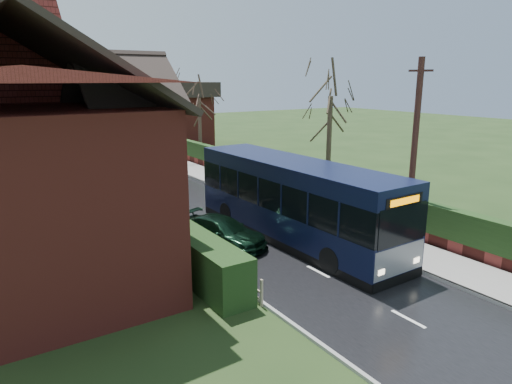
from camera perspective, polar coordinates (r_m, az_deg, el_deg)
ground at (r=18.39m, az=3.69°, el=-7.86°), size 140.00×140.00×0.00m
road at (r=26.66m, az=-9.26°, el=-1.03°), size 6.00×100.00×0.02m
pavement at (r=28.55m, az=-1.46°, el=0.29°), size 2.50×100.00×0.14m
kerb_right at (r=27.96m, az=-3.55°, el=-0.03°), size 0.12×100.00×0.14m
kerb_left at (r=25.63m, az=-15.50°, el=-1.88°), size 0.12×100.00×0.10m
front_hedge at (r=20.60m, az=-13.58°, el=-3.45°), size 1.20×16.00×1.60m
picket_fence at (r=20.95m, az=-11.59°, el=-4.05°), size 0.10×16.00×0.90m
right_wall_hedge at (r=29.17m, az=1.12°, el=2.49°), size 0.60×50.00×1.80m
brick_house at (r=18.63m, az=-28.12°, el=4.76°), size 9.30×14.60×10.30m
bus at (r=19.66m, az=4.79°, el=-1.16°), size 2.84×11.42×3.45m
car_silver at (r=25.45m, az=-11.88°, el=-0.39°), size 2.14×3.99×1.29m
car_green at (r=19.18m, az=-4.28°, el=-5.00°), size 2.97×4.50×1.21m
car_distant at (r=50.67m, az=-18.92°, el=6.18°), size 1.59×3.72×1.19m
bus_stop_sign at (r=24.78m, az=2.89°, el=2.46°), size 0.09×0.43×2.86m
telegraph_pole at (r=20.51m, az=19.16°, el=4.98°), size 0.40×0.97×7.70m
tree_right_near at (r=26.35m, az=9.36°, el=12.62°), size 3.90×3.90×8.41m
tree_right_far at (r=37.93m, az=-7.15°, el=12.13°), size 3.93×3.93×7.59m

